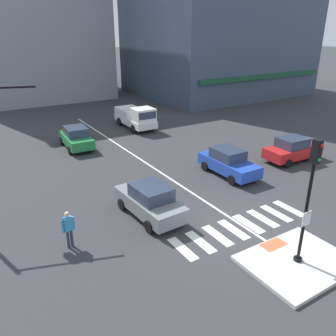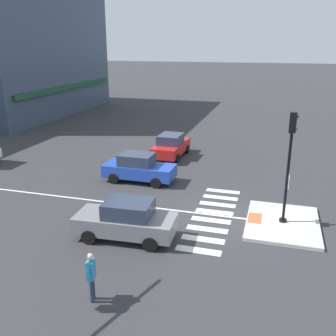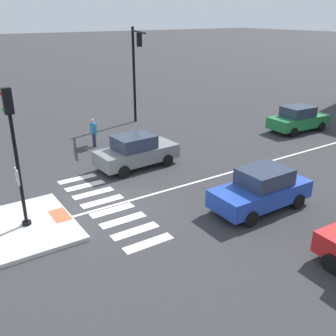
{
  "view_description": "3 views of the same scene",
  "coord_description": "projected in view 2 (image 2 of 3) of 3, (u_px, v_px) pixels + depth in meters",
  "views": [
    {
      "loc": [
        -10.02,
        -9.45,
        8.47
      ],
      "look_at": [
        -0.88,
        5.31,
        1.38
      ],
      "focal_mm": 36.82,
      "sensor_mm": 36.0,
      "label": 1
    },
    {
      "loc": [
        -16.11,
        -2.17,
        7.68
      ],
      "look_at": [
        1.01,
        2.83,
        1.81
      ],
      "focal_mm": 40.68,
      "sensor_mm": 36.0,
      "label": 2
    },
    {
      "loc": [
        12.83,
        -5.18,
        7.16
      ],
      "look_at": [
        0.16,
        3.18,
        1.06
      ],
      "focal_mm": 41.17,
      "sensor_mm": 36.0,
      "label": 3
    }
  ],
  "objects": [
    {
      "name": "crosswalk_stripe_c",
      "position": [
        207.0,
        229.0,
        16.49
      ],
      "size": [
        0.44,
        1.8,
        0.01
      ],
      "primitive_type": "cube",
      "color": "silver",
      "rests_on": "ground"
    },
    {
      "name": "tactile_pad_front",
      "position": [
        255.0,
        218.0,
        17.2
      ],
      "size": [
        1.1,
        0.6,
        0.01
      ],
      "primitive_type": "cube",
      "color": "#DB5B38",
      "rests_on": "traffic_island"
    },
    {
      "name": "crosswalk_stripe_b",
      "position": [
        203.0,
        239.0,
        15.65
      ],
      "size": [
        0.44,
        1.8,
        0.01
      ],
      "primitive_type": "cube",
      "color": "silver",
      "rests_on": "ground"
    },
    {
      "name": "crosswalk_stripe_d",
      "position": [
        211.0,
        220.0,
        17.34
      ],
      "size": [
        0.44,
        1.8,
        0.01
      ],
      "primitive_type": "cube",
      "color": "silver",
      "rests_on": "ground"
    },
    {
      "name": "crosswalk_stripe_h",
      "position": [
        223.0,
        191.0,
        20.72
      ],
      "size": [
        0.44,
        1.8,
        0.01
      ],
      "primitive_type": "cube",
      "color": "silver",
      "rests_on": "ground"
    },
    {
      "name": "crosswalk_stripe_g",
      "position": [
        220.0,
        197.0,
        19.87
      ],
      "size": [
        0.44,
        1.8,
        0.01
      ],
      "primitive_type": "cube",
      "color": "silver",
      "rests_on": "ground"
    },
    {
      "name": "car_blue_eastbound_mid",
      "position": [
        139.0,
        168.0,
        22.03
      ],
      "size": [
        1.86,
        4.11,
        1.64
      ],
      "color": "#2347B7",
      "rests_on": "ground"
    },
    {
      "name": "pedestrian_at_curb_left",
      "position": [
        91.0,
        273.0,
        11.63
      ],
      "size": [
        0.54,
        0.28,
        1.67
      ],
      "color": "#2D334C",
      "rests_on": "ground"
    },
    {
      "name": "ground_plane",
      "position": [
        220.0,
        217.0,
        17.67
      ],
      "size": [
        300.0,
        300.0,
        0.0
      ],
      "primitive_type": "plane",
      "color": "#333335"
    },
    {
      "name": "crosswalk_stripe_f",
      "position": [
        218.0,
        204.0,
        19.03
      ],
      "size": [
        0.44,
        1.8,
        0.01
      ],
      "primitive_type": "cube",
      "color": "silver",
      "rests_on": "ground"
    },
    {
      "name": "traffic_island",
      "position": [
        282.0,
        223.0,
        16.9
      ],
      "size": [
        4.05,
        3.13,
        0.15
      ],
      "primitive_type": "cube",
      "color": "beige",
      "rests_on": "ground"
    },
    {
      "name": "crosswalk_stripe_e",
      "position": [
        214.0,
        212.0,
        18.18
      ],
      "size": [
        0.44,
        1.8,
        0.01
      ],
      "primitive_type": "cube",
      "color": "silver",
      "rests_on": "ground"
    },
    {
      "name": "signal_pole",
      "position": [
        289.0,
        158.0,
        15.96
      ],
      "size": [
        0.44,
        0.38,
        4.87
      ],
      "color": "black",
      "rests_on": "traffic_island"
    },
    {
      "name": "car_grey_westbound_near",
      "position": [
        126.0,
        220.0,
        15.53
      ],
      "size": [
        2.02,
        4.19,
        1.64
      ],
      "color": "slate",
      "rests_on": "ground"
    },
    {
      "name": "lane_centre_line",
      "position": [
        35.0,
        193.0,
        20.43
      ],
      "size": [
        0.14,
        28.0,
        0.01
      ],
      "primitive_type": "cube",
      "color": "silver",
      "rests_on": "ground"
    },
    {
      "name": "crosswalk_stripe_a",
      "position": [
        198.0,
        250.0,
        14.8
      ],
      "size": [
        0.44,
        1.8,
        0.01
      ],
      "primitive_type": "cube",
      "color": "silver",
      "rests_on": "ground"
    },
    {
      "name": "car_red_cross_right",
      "position": [
        171.0,
        146.0,
        26.77
      ],
      "size": [
        4.16,
        1.96,
        1.64
      ],
      "color": "red",
      "rests_on": "ground"
    }
  ]
}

